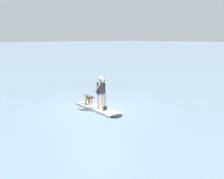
{
  "coord_description": "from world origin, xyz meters",
  "views": [
    {
      "loc": [
        9.93,
        -7.54,
        3.61
      ],
      "look_at": [
        0.0,
        1.0,
        0.9
      ],
      "focal_mm": 40.44,
      "sensor_mm": 36.0,
      "label": 1
    }
  ],
  "objects": [
    {
      "name": "ground_plane",
      "position": [
        0.0,
        0.0,
        0.0
      ],
      "size": [
        400.0,
        400.0,
        0.0
      ],
      "primitive_type": "plane",
      "color": "slate"
    },
    {
      "name": "person_paddler",
      "position": [
        0.35,
        -0.02,
        1.04
      ],
      "size": [
        0.61,
        0.49,
        1.63
      ],
      "color": "tan",
      "rests_on": "paddleboard"
    },
    {
      "name": "dog",
      "position": [
        -0.72,
        0.03,
        0.47
      ],
      "size": [
        1.04,
        0.25,
        0.55
      ],
      "color": "brown",
      "rests_on": "paddleboard"
    },
    {
      "name": "paddleboard",
      "position": [
        0.23,
        -0.01,
        0.05
      ],
      "size": [
        3.33,
        0.86,
        0.1
      ],
      "color": "silver",
      "rests_on": "ground_plane"
    }
  ]
}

